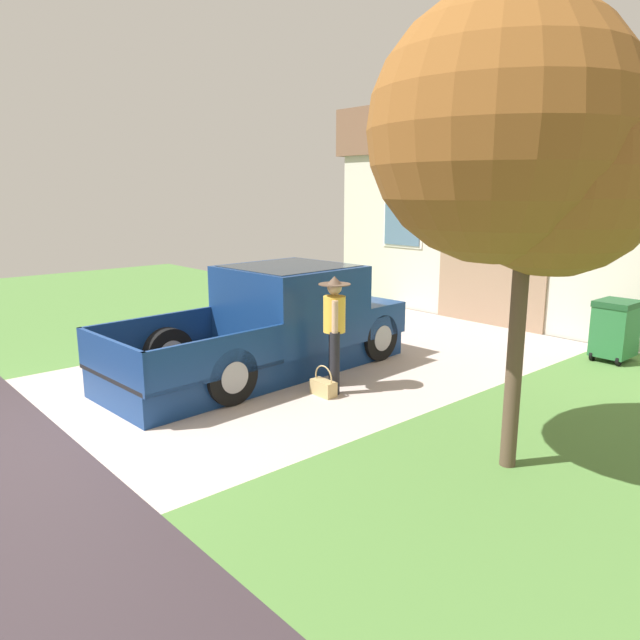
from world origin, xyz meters
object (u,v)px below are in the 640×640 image
object	(u,v)px
person_with_hat	(334,325)
front_yard_tree	(520,144)
handbag	(324,386)
house_with_garage	(595,207)
pickup_truck	(282,323)
wheeled_trash_bin	(615,328)

from	to	relation	value
person_with_hat	front_yard_tree	bearing A→B (deg)	-145.83
handbag	house_with_garage	size ratio (longest dim) A/B	0.04
person_with_hat	house_with_garage	world-z (taller)	house_with_garage
pickup_truck	house_with_garage	bearing A→B (deg)	78.11
wheeled_trash_bin	front_yard_tree	bearing A→B (deg)	-79.74
handbag	front_yard_tree	xyz separation A→B (m)	(2.85, -0.03, 3.16)
front_yard_tree	wheeled_trash_bin	size ratio (longest dim) A/B	4.51
wheeled_trash_bin	handbag	bearing A→B (deg)	-111.61
person_with_hat	wheeled_trash_bin	xyz separation A→B (m)	(2.03, 4.66, -0.41)
house_with_garage	wheeled_trash_bin	xyz separation A→B (m)	(2.17, -3.66, -1.93)
front_yard_tree	wheeled_trash_bin	xyz separation A→B (m)	(-0.90, 4.96, -2.73)
pickup_truck	front_yard_tree	world-z (taller)	front_yard_tree
person_with_hat	handbag	bearing A→B (deg)	146.12
handbag	wheeled_trash_bin	bearing A→B (deg)	68.39
person_with_hat	wheeled_trash_bin	size ratio (longest dim) A/B	1.61
house_with_garage	handbag	bearing A→B (deg)	-88.54
handbag	front_yard_tree	bearing A→B (deg)	-0.62
house_with_garage	person_with_hat	bearing A→B (deg)	-89.03
wheeled_trash_bin	pickup_truck	bearing A→B (deg)	-127.33
person_with_hat	house_with_garage	xyz separation A→B (m)	(-0.14, 8.32, 1.52)
handbag	house_with_garage	xyz separation A→B (m)	(-0.22, 8.59, 2.36)
wheeled_trash_bin	house_with_garage	bearing A→B (deg)	120.70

